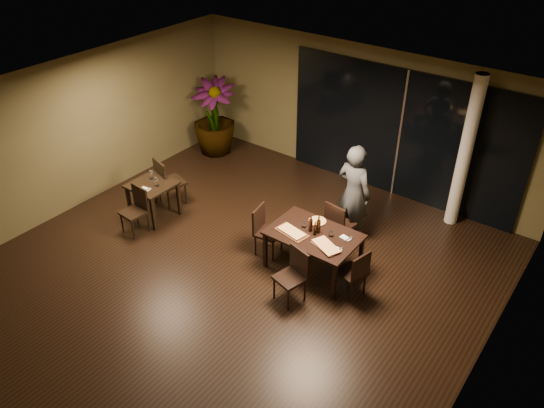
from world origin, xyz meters
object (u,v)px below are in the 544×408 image
at_px(chair_side_near, 136,207).
at_px(chair_main_right, 355,272).
at_px(chair_main_near, 294,272).
at_px(diner, 353,193).
at_px(chair_main_far, 338,223).
at_px(bottle_c, 319,224).
at_px(potted_plant, 214,117).
at_px(bottle_b, 315,228).
at_px(main_table, 314,237).
at_px(side_table, 153,189).
at_px(chair_main_left, 264,228).
at_px(bottle_a, 311,223).
at_px(chair_side_far, 167,180).

bearing_deg(chair_side_near, chair_main_right, 15.70).
relative_size(chair_main_near, diner, 0.48).
bearing_deg(chair_main_far, bottle_c, 99.15).
bearing_deg(potted_plant, bottle_b, -28.29).
height_order(main_table, side_table, same).
height_order(side_table, potted_plant, potted_plant).
height_order(main_table, bottle_b, bottle_b).
bearing_deg(chair_main_left, bottle_c, -89.70).
bearing_deg(bottle_b, potted_plant, 151.71).
distance_m(chair_main_right, bottle_a, 1.09).
xyz_separation_m(diner, potted_plant, (-4.37, 1.10, -0.05)).
height_order(potted_plant, bottle_a, potted_plant).
bearing_deg(main_table, chair_main_near, -79.57).
xyz_separation_m(chair_main_right, bottle_c, (-0.86, 0.24, 0.42)).
xyz_separation_m(bottle_a, bottle_b, (0.11, -0.05, -0.03)).
bearing_deg(bottle_b, chair_side_far, -179.75).
height_order(chair_main_left, diner, diner).
distance_m(chair_main_far, chair_side_near, 3.77).
relative_size(main_table, chair_main_near, 1.63).
relative_size(chair_main_right, chair_side_near, 0.96).
bearing_deg(diner, bottle_b, 95.43).
distance_m(chair_side_far, chair_side_near, 1.00).
distance_m(chair_main_near, chair_main_left, 1.30).
bearing_deg(side_table, potted_plant, 107.96).
bearing_deg(side_table, main_table, 8.37).
bearing_deg(chair_main_near, bottle_b, 112.99).
bearing_deg(chair_main_right, chair_main_far, -123.87).
height_order(side_table, bottle_a, bottle_a).
xyz_separation_m(chair_main_near, diner, (-0.09, 2.01, 0.44)).
relative_size(bottle_b, bottle_c, 0.78).
xyz_separation_m(chair_side_far, bottle_a, (3.41, 0.06, 0.32)).
bearing_deg(side_table, bottle_b, 8.01).
bearing_deg(chair_main_far, chair_main_left, 49.59).
height_order(main_table, bottle_c, bottle_c).
distance_m(main_table, chair_main_far, 0.80).
bearing_deg(diner, chair_main_left, 59.00).
height_order(side_table, bottle_c, bottle_c).
xyz_separation_m(chair_main_near, bottle_a, (-0.23, 0.82, 0.39)).
height_order(chair_main_near, chair_side_near, chair_main_near).
distance_m(chair_main_left, chair_side_near, 2.51).
distance_m(main_table, bottle_a, 0.25).
bearing_deg(diner, bottle_a, 89.91).
height_order(chair_side_far, potted_plant, potted_plant).
height_order(diner, bottle_c, diner).
xyz_separation_m(chair_main_near, bottle_b, (-0.12, 0.77, 0.36)).
xyz_separation_m(chair_main_far, chair_main_near, (0.13, -1.57, -0.01)).
distance_m(main_table, chair_side_far, 3.50).
relative_size(diner, bottle_b, 7.47).
xyz_separation_m(chair_main_far, chair_side_far, (-3.51, -0.82, 0.05)).
height_order(side_table, chair_main_far, chair_main_far).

